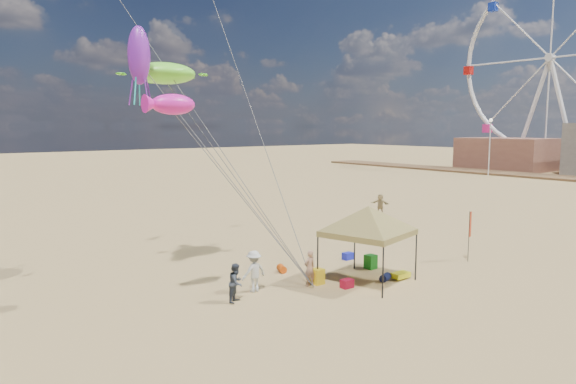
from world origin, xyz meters
name	(u,v)px	position (x,y,z in m)	size (l,w,h in m)	color
ground	(330,289)	(0.00, 0.00, 0.00)	(280.00, 280.00, 0.00)	tan
canopy_tent	(368,209)	(2.04, -0.28, 3.39)	(6.39, 6.39, 4.07)	black
feather_flag	(470,227)	(9.09, -0.93, 1.81)	(0.39, 0.16, 2.69)	black
cooler_red	(347,284)	(0.70, -0.35, 0.19)	(0.54, 0.38, 0.38)	#A40D29
cooler_blue	(348,256)	(4.23, 3.22, 0.19)	(0.54, 0.38, 0.38)	#161FB9
bag_navy	(385,277)	(2.79, -0.72, 0.18)	(0.36, 0.36, 0.60)	#0C1135
bag_orange	(282,269)	(-0.07, 3.41, 0.18)	(0.36, 0.36, 0.60)	#CC490B
chair_green	(371,262)	(3.87, 1.22, 0.35)	(0.50, 0.50, 0.70)	#167918
chair_yellow	(317,276)	(0.05, 0.89, 0.35)	(0.50, 0.50, 0.70)	yellow
crate_grey	(397,275)	(3.64, -0.71, 0.14)	(0.34, 0.30, 0.28)	gray
beach_cart	(400,275)	(3.62, -0.92, 0.20)	(0.90, 0.50, 0.24)	yellow
person_near_a	(310,268)	(-0.40, 0.91, 0.81)	(0.59, 0.39, 1.62)	tan
person_near_b	(236,283)	(-4.16, 1.07, 0.80)	(0.78, 0.61, 1.60)	#333B46
person_near_c	(254,271)	(-2.85, 1.73, 0.90)	(1.16, 0.67, 1.80)	beige
person_far_c	(380,204)	(16.86, 12.41, 0.82)	(1.52, 0.48, 1.63)	tan
building_north	(507,154)	(67.00, 30.00, 2.60)	(10.00, 14.00, 5.20)	#8C5947
lamp_north	(490,137)	(55.00, 26.00, 5.52)	(0.50, 0.50, 8.25)	silver
ferris_wheel	(550,68)	(72.00, 26.30, 16.63)	(1.29, 31.29, 33.59)	silver
turtle_kite	(164,73)	(-4.40, 6.75, 9.55)	(2.99, 2.39, 1.00)	#74FF34
fish_kite	(173,104)	(-6.31, 1.92, 7.92)	(1.77, 0.88, 0.79)	#F01DAE
squid_kite	(139,55)	(-6.02, 5.76, 10.15)	(0.97, 0.97, 2.51)	purple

